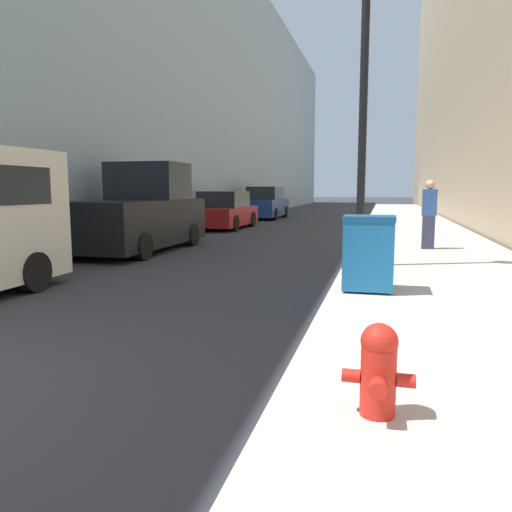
% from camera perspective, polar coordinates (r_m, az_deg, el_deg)
% --- Properties ---
extents(sidewalk_right, '(3.77, 60.00, 0.14)m').
position_cam_1_polar(sidewalk_right, '(20.51, 17.53, 2.98)').
color(sidewalk_right, '#B7B2A8').
rests_on(sidewalk_right, ground).
extents(building_left_glass, '(12.00, 60.00, 14.38)m').
position_cam_1_polar(building_left_glass, '(32.15, -12.22, 17.47)').
color(building_left_glass, '#849EB2').
rests_on(building_left_glass, ground).
extents(fire_hydrant, '(0.47, 0.36, 0.62)m').
position_cam_1_polar(fire_hydrant, '(3.43, 13.83, -12.31)').
color(fire_hydrant, red).
rests_on(fire_hydrant, sidewalk_right).
extents(trash_bin, '(0.73, 0.66, 1.10)m').
position_cam_1_polar(trash_bin, '(7.45, 12.74, 0.41)').
color(trash_bin, '#19609E').
rests_on(trash_bin, sidewalk_right).
extents(lamppost, '(0.45, 0.45, 6.22)m').
position_cam_1_polar(lamppost, '(10.09, 12.29, 20.80)').
color(lamppost, black).
rests_on(lamppost, sidewalk_right).
extents(pickup_truck, '(2.18, 4.88, 2.34)m').
position_cam_1_polar(pickup_truck, '(13.58, -13.36, 4.66)').
color(pickup_truck, black).
rests_on(pickup_truck, ground).
extents(parked_sedan_near, '(1.90, 4.32, 1.53)m').
position_cam_1_polar(parked_sedan_near, '(20.65, -3.68, 5.10)').
color(parked_sedan_near, maroon).
rests_on(parked_sedan_near, ground).
extents(parked_sedan_far, '(1.89, 4.66, 1.75)m').
position_cam_1_polar(parked_sedan_far, '(27.61, 1.07, 5.96)').
color(parked_sedan_far, navy).
rests_on(parked_sedan_far, ground).
extents(pedestrian_on_sidewalk, '(0.34, 0.22, 1.70)m').
position_cam_1_polar(pedestrian_on_sidewalk, '(13.11, 19.16, 4.50)').
color(pedestrian_on_sidewalk, '#2D3347').
rests_on(pedestrian_on_sidewalk, sidewalk_right).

